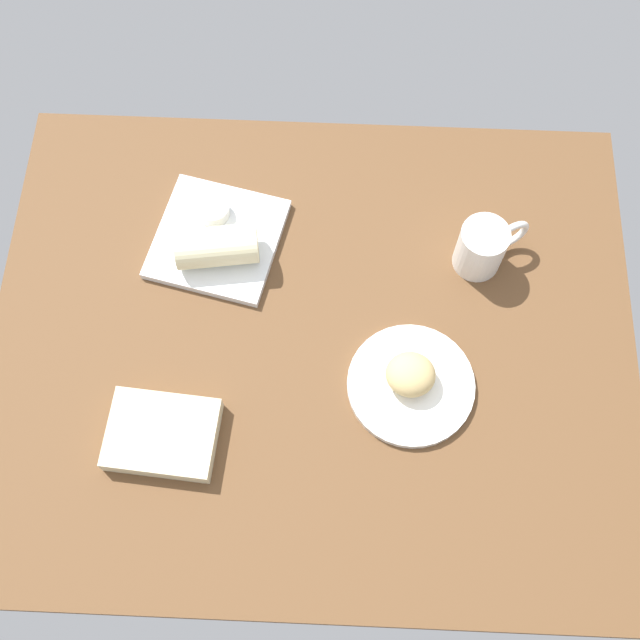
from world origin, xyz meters
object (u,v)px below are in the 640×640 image
at_px(scone_pastry, 411,374).
at_px(square_plate, 217,239).
at_px(book_stack, 162,435).
at_px(sauce_cup, 213,210).
at_px(breakfast_wrap, 217,246).
at_px(round_plate, 411,385).
at_px(coffee_mug, 483,247).

distance_m(scone_pastry, square_plate, 0.43).
height_order(scone_pastry, book_stack, scone_pastry).
bearing_deg(sauce_cup, scone_pastry, -40.48).
bearing_deg(breakfast_wrap, round_plate, -131.73).
bearing_deg(book_stack, square_plate, 81.54).
bearing_deg(square_plate, round_plate, -36.93).
relative_size(sauce_cup, coffee_mug, 0.46).
distance_m(sauce_cup, coffee_mug, 0.48).
height_order(square_plate, sauce_cup, sauce_cup).
height_order(square_plate, coffee_mug, coffee_mug).
relative_size(round_plate, book_stack, 1.15).
distance_m(scone_pastry, sauce_cup, 0.46).
height_order(scone_pastry, coffee_mug, coffee_mug).
xyz_separation_m(breakfast_wrap, book_stack, (-0.06, -0.33, -0.03)).
bearing_deg(sauce_cup, breakfast_wrap, -78.34).
xyz_separation_m(square_plate, coffee_mug, (0.47, -0.02, 0.04)).
distance_m(round_plate, square_plate, 0.43).
distance_m(round_plate, book_stack, 0.41).
bearing_deg(round_plate, book_stack, -165.46).
relative_size(sauce_cup, breakfast_wrap, 0.42).
relative_size(scone_pastry, sauce_cup, 1.39).
bearing_deg(breakfast_wrap, book_stack, 160.84).
bearing_deg(scone_pastry, sauce_cup, 139.52).
relative_size(scone_pastry, breakfast_wrap, 0.58).
bearing_deg(scone_pastry, breakfast_wrap, 147.21).
xyz_separation_m(square_plate, breakfast_wrap, (0.01, -0.04, 0.04)).
bearing_deg(square_plate, book_stack, -98.46).
bearing_deg(book_stack, scone_pastry, 15.61).
bearing_deg(scone_pastry, coffee_mug, 62.02).
relative_size(book_stack, coffee_mug, 1.43).
height_order(scone_pastry, square_plate, scone_pastry).
xyz_separation_m(round_plate, book_stack, (-0.40, -0.10, 0.01)).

